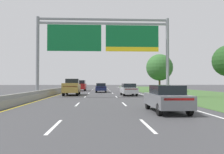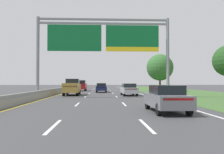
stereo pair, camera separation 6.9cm
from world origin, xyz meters
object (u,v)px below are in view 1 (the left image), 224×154
object	(u,v)px
car_grey_right_lane_sedan	(166,98)
roadside_tree_far	(159,67)
pickup_truck_gold	(72,87)
car_silver_right_lane_sedan	(129,89)
car_red_left_lane_suv	(81,85)
car_navy_centre_lane_sedan	(101,88)
overhead_sign_gantry	(103,41)

from	to	relation	value
car_grey_right_lane_sedan	roadside_tree_far	distance (m)	30.85
pickup_truck_gold	car_silver_right_lane_sedan	xyz separation A→B (m)	(7.51, -1.12, -0.26)
car_silver_right_lane_sedan	roadside_tree_far	distance (m)	15.73
roadside_tree_far	car_grey_right_lane_sedan	bearing A→B (deg)	-103.93
car_red_left_lane_suv	roadside_tree_far	distance (m)	15.77
car_navy_centre_lane_sedan	car_grey_right_lane_sedan	bearing A→B (deg)	-171.10
car_red_left_lane_suv	car_grey_right_lane_sedan	xyz separation A→B (m)	(7.77, -32.47, -0.28)
car_red_left_lane_suv	roadside_tree_far	world-z (taller)	roadside_tree_far
roadside_tree_far	pickup_truck_gold	bearing A→B (deg)	-141.12
car_navy_centre_lane_sedan	pickup_truck_gold	bearing A→B (deg)	156.16
car_red_left_lane_suv	car_navy_centre_lane_sedan	size ratio (longest dim) A/B	1.06
overhead_sign_gantry	car_silver_right_lane_sedan	size ratio (longest dim) A/B	3.40
pickup_truck_gold	roadside_tree_far	xyz separation A→B (m)	(15.08, 12.16, 3.48)
overhead_sign_gantry	pickup_truck_gold	bearing A→B (deg)	128.98
pickup_truck_gold	car_grey_right_lane_sedan	bearing A→B (deg)	-157.93
car_red_left_lane_suv	roadside_tree_far	size ratio (longest dim) A/B	0.66
overhead_sign_gantry	car_silver_right_lane_sedan	bearing A→B (deg)	50.33
car_navy_centre_lane_sedan	car_grey_right_lane_sedan	world-z (taller)	same
car_red_left_lane_suv	pickup_truck_gold	bearing A→B (deg)	-179.86
roadside_tree_far	overhead_sign_gantry	bearing A→B (deg)	-122.23
car_grey_right_lane_sedan	roadside_tree_far	bearing A→B (deg)	-13.79
car_navy_centre_lane_sedan	roadside_tree_far	size ratio (longest dim) A/B	0.62
car_navy_centre_lane_sedan	car_silver_right_lane_sedan	bearing A→B (deg)	-159.15
pickup_truck_gold	car_red_left_lane_suv	xyz separation A→B (m)	(-0.06, 14.91, 0.02)
car_red_left_lane_suv	car_navy_centre_lane_sedan	world-z (taller)	car_red_left_lane_suv
car_navy_centre_lane_sedan	roadside_tree_far	bearing A→B (deg)	-71.69
pickup_truck_gold	car_silver_right_lane_sedan	distance (m)	7.60
overhead_sign_gantry	car_red_left_lane_suv	size ratio (longest dim) A/B	3.20
pickup_truck_gold	car_grey_right_lane_sedan	world-z (taller)	pickup_truck_gold
pickup_truck_gold	car_red_left_lane_suv	bearing A→B (deg)	-1.42
car_silver_right_lane_sedan	car_grey_right_lane_sedan	size ratio (longest dim) A/B	1.01
car_red_left_lane_suv	car_navy_centre_lane_sedan	xyz separation A→B (m)	(4.00, -6.29, -0.28)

